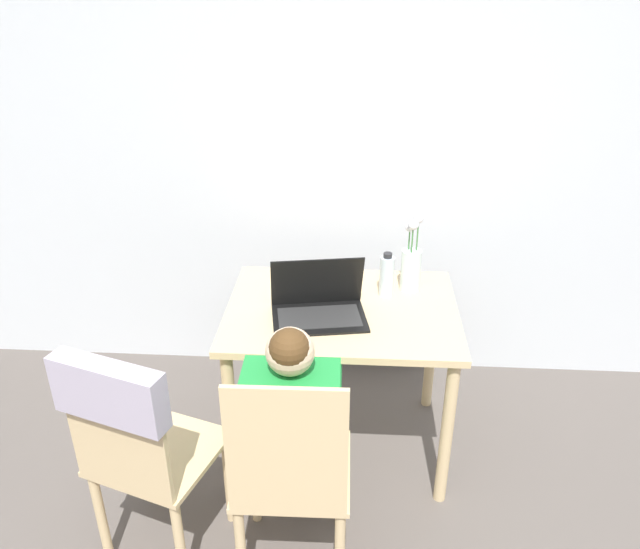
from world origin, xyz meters
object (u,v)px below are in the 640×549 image
Objects in this scene: chair_spare at (132,432)px; chair_occupied at (291,476)px; person_seated at (293,416)px; flower_vase at (411,263)px; water_bottle at (387,276)px; laptop at (318,303)px.

chair_occupied is at bearing -162.76° from chair_spare.
flower_vase reaches higher than person_seated.
chair_spare is 1.21m from water_bottle.
person_seated is 0.55m from laptop.
person_seated reaches higher than chair_occupied.
laptop is 1.17× the size of flower_vase.
chair_spare reaches higher than water_bottle.
chair_occupied is 0.20m from person_seated.
laptop is (0.05, 0.52, 0.16)m from person_seated.
water_bottle is at bearing -150.42° from flower_vase.
flower_vase is (0.44, 0.77, 0.23)m from person_seated.
laptop reaches higher than water_bottle.
flower_vase reaches higher than laptop.
laptop reaches higher than chair_occupied.
laptop reaches higher than chair_spare.
chair_occupied is 0.92× the size of person_seated.
person_seated is 5.11× the size of water_bottle.
laptop is 0.47m from flower_vase.
chair_spare is at bearing -2.12° from chair_occupied.
chair_occupied is 2.65× the size of flower_vase.
person_seated is 2.47× the size of laptop.
laptop is 0.34m from water_bottle.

